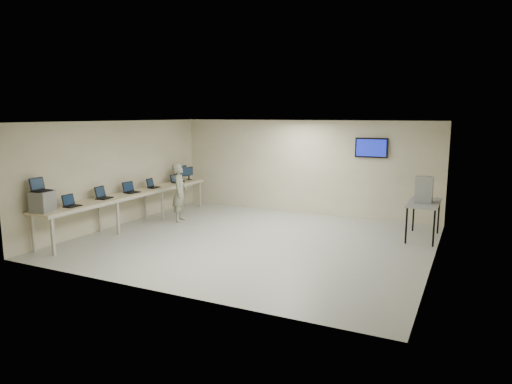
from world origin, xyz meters
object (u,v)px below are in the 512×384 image
at_px(soldier, 180,192).
at_px(side_table, 424,205).
at_px(workbench, 132,195).
at_px(equipment_box, 43,202).

relative_size(soldier, side_table, 1.10).
bearing_deg(workbench, soldier, 48.61).
xyz_separation_m(equipment_box, side_table, (7.25, 4.76, -0.30)).
xyz_separation_m(soldier, side_table, (6.34, 1.05, 0.01)).
relative_size(workbench, equipment_box, 13.44).
height_order(soldier, side_table, soldier).
height_order(workbench, equipment_box, equipment_box).
bearing_deg(side_table, workbench, -164.34).
xyz_separation_m(workbench, side_table, (7.19, 2.01, -0.00)).
distance_m(workbench, side_table, 7.46).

